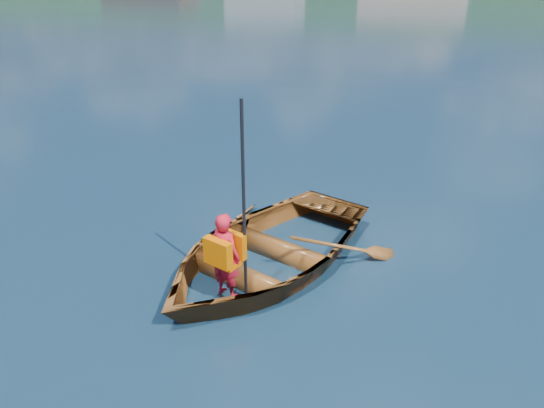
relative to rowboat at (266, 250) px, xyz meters
name	(u,v)px	position (x,y,z in m)	size (l,w,h in m)	color
ground	(337,262)	(0.87, 0.30, -0.21)	(600.00, 600.00, 0.00)	#132D40
rowboat	(266,250)	(0.00, 0.00, 0.00)	(3.60, 4.18, 0.73)	brown
child_paddler	(226,254)	(-0.18, -0.89, 0.42)	(0.44, 0.43, 2.23)	red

